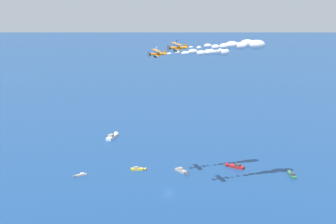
# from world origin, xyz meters

# --- Properties ---
(ground_plane) EXTENTS (2000.00, 2000.00, 0.00)m
(ground_plane) POSITION_xyz_m (0.00, 0.00, 0.00)
(ground_plane) COLOR navy
(motorboat_inshore) EXTENTS (4.57, 6.17, 1.81)m
(motorboat_inshore) POSITION_xyz_m (12.65, 21.26, 0.49)
(motorboat_inshore) COLOR gold
(motorboat_inshore) RESTS_ON ground_plane
(motorboat_offshore) EXTENTS (2.82, 8.23, 2.34)m
(motorboat_offshore) POSITION_xyz_m (34.87, -11.71, 0.63)
(motorboat_offshore) COLOR #B21E1E
(motorboat_offshore) RESTS_ON ground_plane
(motorboat_trailing) EXTENTS (5.11, 4.02, 1.52)m
(motorboat_trailing) POSITION_xyz_m (-5.14, 37.91, 0.41)
(motorboat_trailing) COLOR #9E9993
(motorboat_trailing) RESTS_ON ground_plane
(motorboat_ahead) EXTENTS (6.88, 5.33, 2.04)m
(motorboat_ahead) POSITION_xyz_m (36.83, -35.42, 0.55)
(motorboat_ahead) COLOR #33704C
(motorboat_ahead) RESTS_ON ground_plane
(motorboat_outer_ring_a) EXTENTS (10.78, 4.98, 3.03)m
(motorboat_outer_ring_a) POSITION_xyz_m (46.35, 58.80, 0.82)
(motorboat_outer_ring_a) COLOR white
(motorboat_outer_ring_a) RESTS_ON ground_plane
(motorboat_outer_ring_b) EXTENTS (4.73, 7.50, 2.14)m
(motorboat_outer_ring_b) POSITION_xyz_m (18.76, 4.22, 0.58)
(motorboat_outer_ring_b) COLOR #9E9993
(motorboat_outer_ring_b) RESTS_ON ground_plane
(biplane_lead) EXTENTS (6.65, 6.46, 3.59)m
(biplane_lead) POSITION_xyz_m (-5.47, -5.98, 53.27)
(biplane_lead) COLOR orange
(wingwalker_lead) EXTENTS (1.04, 1.20, 1.53)m
(wingwalker_lead) POSITION_xyz_m (-5.55, -6.04, 55.42)
(wingwalker_lead) COLOR #1E4CB2
(smoke_trail_lead) EXTENTS (23.24, 20.85, 3.75)m
(smoke_trail_lead) POSITION_xyz_m (13.13, -21.91, 53.23)
(smoke_trail_lead) COLOR silver
(biplane_wingman) EXTENTS (6.65, 6.46, 3.59)m
(biplane_wingman) POSITION_xyz_m (3.85, 7.34, 49.54)
(biplane_wingman) COLOR orange
(wingwalker_wingman) EXTENTS (1.04, 1.20, 1.53)m
(wingwalker_wingman) POSITION_xyz_m (3.78, 7.27, 51.69)
(wingwalker_wingman) COLOR white
(smoke_trail_wingman) EXTENTS (20.11, 18.59, 3.42)m
(smoke_trail_wingman) POSITION_xyz_m (19.94, -6.61, 49.33)
(smoke_trail_wingman) COLOR silver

